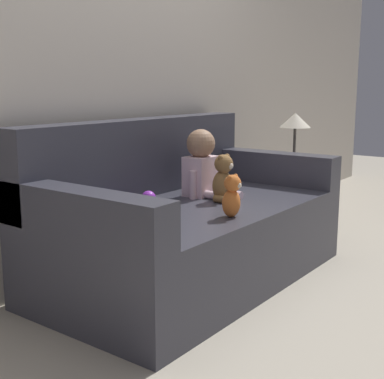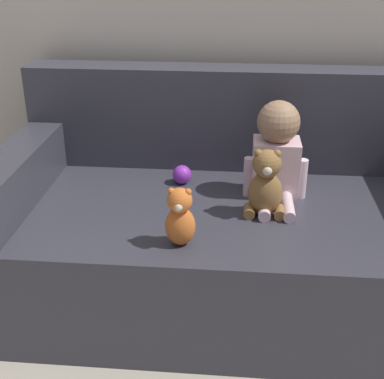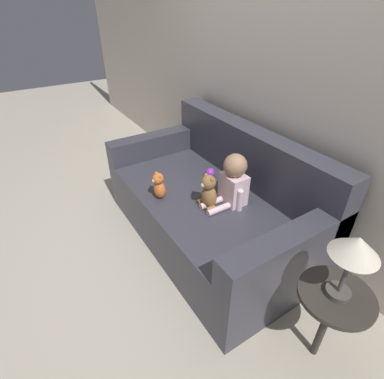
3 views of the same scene
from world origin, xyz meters
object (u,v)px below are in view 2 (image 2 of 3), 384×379
person_baby (277,153)px  teddy_bear_brown (266,185)px  toy_ball (182,175)px  plush_toy_side (180,217)px  couch (225,224)px

person_baby → teddy_bear_brown: person_baby is taller
person_baby → toy_ball: bearing=168.1°
person_baby → plush_toy_side: 0.55m
person_baby → toy_ball: person_baby is taller
teddy_bear_brown → toy_ball: 0.44m
couch → person_baby: (0.20, 0.02, 0.32)m
couch → toy_ball: couch is taller
person_baby → plush_toy_side: (-0.34, -0.43, -0.08)m
couch → person_baby: 0.38m
plush_toy_side → teddy_bear_brown: bearing=39.9°
teddy_bear_brown → toy_ball: teddy_bear_brown is taller
person_baby → toy_ball: 0.42m
plush_toy_side → toy_ball: size_ratio=2.66×
couch → teddy_bear_brown: 0.34m
couch → plush_toy_side: (-0.15, -0.40, 0.24)m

